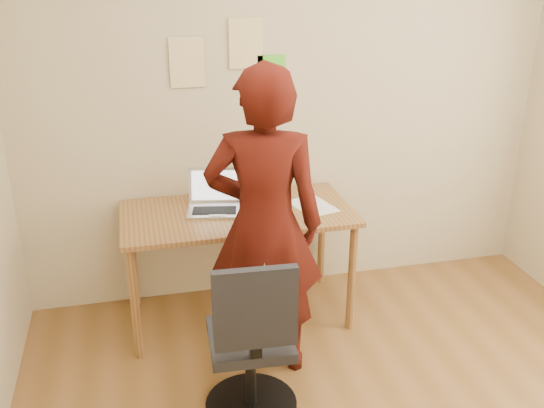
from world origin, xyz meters
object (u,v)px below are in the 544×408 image
object	(u,v)px
phone	(283,219)
desk	(237,224)
laptop	(214,201)
office_chair	(252,351)
person	(264,225)

from	to	relation	value
phone	desk	bearing A→B (deg)	146.74
laptop	phone	bearing A→B (deg)	-24.38
desk	office_chair	world-z (taller)	office_chair
laptop	office_chair	world-z (taller)	laptop
desk	laptop	xyz separation A→B (m)	(-0.13, 0.07, 0.14)
phone	office_chair	xyz separation A→B (m)	(-0.34, -0.74, -0.35)
desk	office_chair	size ratio (longest dim) A/B	1.52
desk	office_chair	bearing A→B (deg)	-96.37
laptop	person	bearing A→B (deg)	-61.04
desk	person	size ratio (longest dim) A/B	0.81
phone	office_chair	world-z (taller)	office_chair
phone	person	xyz separation A→B (m)	(-0.18, -0.31, 0.12)
laptop	office_chair	size ratio (longest dim) A/B	0.40
desk	person	xyz separation A→B (m)	(0.06, -0.51, 0.21)
laptop	person	distance (m)	0.61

